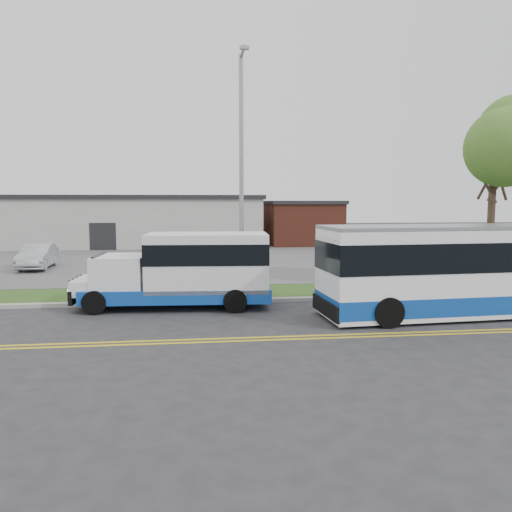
{
  "coord_description": "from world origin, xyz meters",
  "views": [
    {
      "loc": [
        1.15,
        -17.49,
        3.83
      ],
      "look_at": [
        3.59,
        2.71,
        1.6
      ],
      "focal_mm": 35.0,
      "sensor_mm": 36.0,
      "label": 1
    }
  ],
  "objects": [
    {
      "name": "curb",
      "position": [
        0.0,
        1.1,
        0.07
      ],
      "size": [
        80.0,
        0.3,
        0.15
      ],
      "primitive_type": "cube",
      "color": "#9E9B93",
      "rests_on": "ground"
    },
    {
      "name": "lane_line_north",
      "position": [
        0.0,
        -3.85,
        0.01
      ],
      "size": [
        70.0,
        0.12,
        0.01
      ],
      "primitive_type": "cube",
      "color": "gold",
      "rests_on": "ground"
    },
    {
      "name": "streetlight_near",
      "position": [
        3.0,
        2.73,
        5.23
      ],
      "size": [
        0.35,
        1.53,
        9.5
      ],
      "color": "gray",
      "rests_on": "verge"
    },
    {
      "name": "parked_car_a",
      "position": [
        -7.66,
        11.43,
        0.78
      ],
      "size": [
        1.67,
        4.23,
        1.37
      ],
      "primitive_type": "imported",
      "rotation": [
        0.0,
        0.0,
        0.05
      ],
      "color": "#B6B8BE",
      "rests_on": "parking_lot"
    },
    {
      "name": "ground",
      "position": [
        0.0,
        0.0,
        0.0
      ],
      "size": [
        140.0,
        140.0,
        0.0
      ],
      "primitive_type": "plane",
      "color": "#28282B",
      "rests_on": "ground"
    },
    {
      "name": "brick_wing",
      "position": [
        10.5,
        26.0,
        1.96
      ],
      "size": [
        6.3,
        7.3,
        3.9
      ],
      "color": "brown",
      "rests_on": "ground"
    },
    {
      "name": "parking_lot",
      "position": [
        0.0,
        17.0,
        0.05
      ],
      "size": [
        80.0,
        25.0,
        0.1
      ],
      "primitive_type": "cube",
      "color": "#4C4C4F",
      "rests_on": "ground"
    },
    {
      "name": "commercial_building",
      "position": [
        -6.0,
        27.0,
        2.18
      ],
      "size": [
        25.4,
        10.4,
        4.35
      ],
      "color": "#9E9E99",
      "rests_on": "ground"
    },
    {
      "name": "grocery_bag_left",
      "position": [
        -2.1,
        1.65,
        0.26
      ],
      "size": [
        0.32,
        0.32,
        0.32
      ],
      "primitive_type": "sphere",
      "color": "white",
      "rests_on": "verge"
    },
    {
      "name": "pedestrian",
      "position": [
        -1.8,
        1.9,
        0.99
      ],
      "size": [
        0.77,
        0.65,
        1.78
      ],
      "primitive_type": "imported",
      "rotation": [
        0.0,
        0.0,
        3.56
      ],
      "color": "black",
      "rests_on": "verge"
    },
    {
      "name": "transit_bus",
      "position": [
        10.68,
        -1.8,
        1.54
      ],
      "size": [
        11.1,
        3.22,
        3.04
      ],
      "rotation": [
        0.0,
        0.0,
        0.06
      ],
      "color": "white",
      "rests_on": "ground"
    },
    {
      "name": "shuttle_bus",
      "position": [
        0.86,
        0.56,
        1.43
      ],
      "size": [
        7.14,
        2.72,
        2.69
      ],
      "rotation": [
        0.0,
        0.0,
        -0.06
      ],
      "color": "#0E41A0",
      "rests_on": "ground"
    },
    {
      "name": "lane_line_south",
      "position": [
        0.0,
        -4.15,
        0.01
      ],
      "size": [
        70.0,
        0.12,
        0.01
      ],
      "primitive_type": "cube",
      "color": "gold",
      "rests_on": "ground"
    },
    {
      "name": "grocery_bag_right",
      "position": [
        -1.5,
        2.15,
        0.26
      ],
      "size": [
        0.32,
        0.32,
        0.32
      ],
      "primitive_type": "sphere",
      "color": "white",
      "rests_on": "verge"
    },
    {
      "name": "tree_east",
      "position": [
        14.0,
        3.0,
        6.2
      ],
      "size": [
        5.2,
        5.2,
        8.33
      ],
      "color": "#36231D",
      "rests_on": "verge"
    },
    {
      "name": "verge",
      "position": [
        0.0,
        2.9,
        0.05
      ],
      "size": [
        80.0,
        3.3,
        0.1
      ],
      "primitive_type": "cube",
      "color": "#234717",
      "rests_on": "ground"
    }
  ]
}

